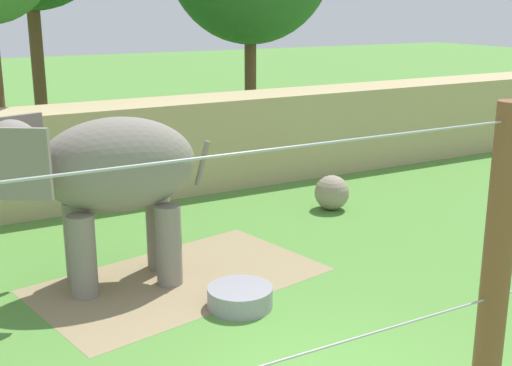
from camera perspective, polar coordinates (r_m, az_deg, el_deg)
dirt_patch at (r=12.39m, az=-6.60°, el=-8.28°), size 5.61×3.95×0.01m
embankment_wall at (r=17.30m, az=-13.47°, el=2.45°), size 36.00×1.80×2.45m
elephant at (r=11.81m, az=-13.29°, el=0.73°), size 4.16×1.97×3.10m
enrichment_ball at (r=16.37m, az=6.55°, el=-0.82°), size 0.86×0.86×0.86m
cable_fence at (r=6.52m, az=19.37°, el=-11.60°), size 12.14×0.26×4.14m
water_tub at (r=11.22m, az=-1.39°, el=-9.77°), size 1.10×1.10×0.35m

